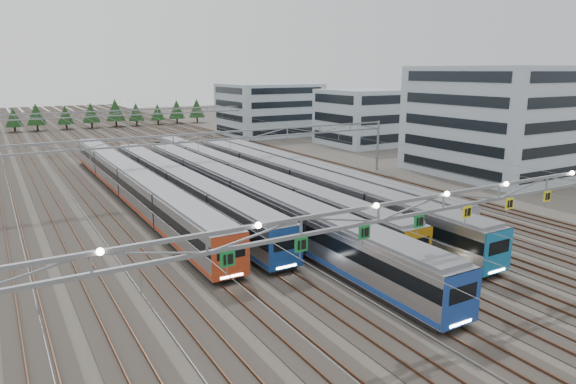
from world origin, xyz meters
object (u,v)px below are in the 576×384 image
gantry_near (444,205)px  gantry_far (131,117)px  train_e (301,183)px  gantry_mid (215,143)px  train_c (244,196)px  train_d (239,176)px  train_b (180,187)px  depot_bldg_north (269,109)px  train_a (131,182)px  depot_bldg_mid (360,117)px  depot_bldg_south (493,121)px  train_f (310,174)px

gantry_near → gantry_far: size_ratio=1.00×
train_e → gantry_mid: gantry_mid is taller
train_c → gantry_far: 58.70m
train_d → train_e: bearing=-61.8°
train_b → train_d: 9.38m
gantry_far → depot_bldg_north: 35.88m
train_c → depot_bldg_north: (37.68, 64.13, 3.95)m
train_c → gantry_mid: (2.25, 13.51, 4.06)m
gantry_mid → gantry_far: bearing=90.0°
train_a → depot_bldg_mid: bearing=24.1°
depot_bldg_south → depot_bldg_north: size_ratio=1.00×
train_c → depot_bldg_south: bearing=3.7°
train_d → depot_bldg_mid: bearing=33.3°
gantry_mid → depot_bldg_south: size_ratio=2.56×
gantry_far → depot_bldg_mid: bearing=-25.0°
train_b → train_f: (18.00, -0.82, -0.18)m
train_b → train_e: (13.50, -5.74, 0.03)m
train_a → depot_bldg_north: bearing=47.3°
train_c → train_d: 11.88m
train_b → train_f: train_b is taller
gantry_far → train_e: bearing=-83.1°
train_a → train_f: (22.50, -6.06, -0.21)m
train_e → gantry_mid: (-6.75, 10.91, 4.10)m
train_c → depot_bldg_mid: (45.83, 38.16, 3.58)m
train_a → train_b: size_ratio=1.19×
gantry_mid → depot_bldg_mid: size_ratio=3.52×
train_e → gantry_near: size_ratio=1.02×
train_f → gantry_near: size_ratio=0.96×
train_d → gantry_near: gantry_near is taller
depot_bldg_north → depot_bldg_mid: bearing=-72.6°
train_f → gantry_near: (-11.30, -34.13, 5.01)m
depot_bldg_south → depot_bldg_north: bearing=95.8°
train_c → depot_bldg_mid: bearing=39.8°
train_c → train_e: bearing=16.2°
depot_bldg_south → gantry_mid: bearing=165.6°
train_e → train_c: bearing=-163.8°
depot_bldg_south → train_d: bearing=168.3°
train_b → train_d: size_ratio=0.77×
train_a → train_e: bearing=-31.4°
train_b → train_c: 9.48m
train_d → gantry_mid: (-2.25, 2.52, 4.21)m
train_a → train_b: 6.91m
train_d → gantry_near: 37.99m
train_b → depot_bldg_north: depot_bldg_north is taller
train_b → gantry_near: gantry_near is taller
depot_bldg_south → depot_bldg_mid: bearing=86.9°
gantry_mid → gantry_far: 45.00m
gantry_near → gantry_mid: 40.12m
train_f → train_b: bearing=177.4°
train_d → depot_bldg_north: depot_bldg_north is taller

